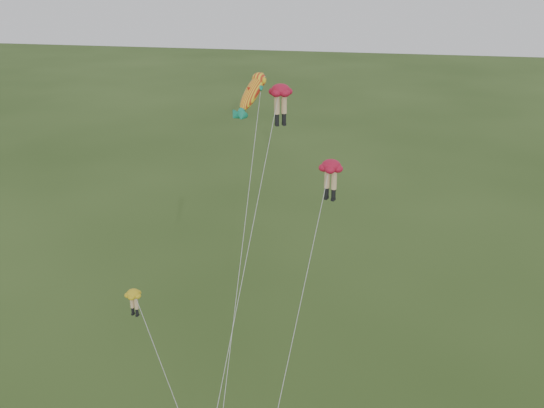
# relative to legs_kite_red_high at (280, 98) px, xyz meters

# --- Properties ---
(legs_kite_red_high) EXTENTS (3.45, 11.18, 18.86)m
(legs_kite_red_high) POSITION_rel_legs_kite_red_high_xyz_m (0.00, 0.00, 0.00)
(legs_kite_red_high) COLOR #B1122D
(legs_kite_red_high) RESTS_ON ground
(legs_kite_red_mid) EXTENTS (3.31, 10.36, 14.95)m
(legs_kite_red_mid) POSITION_rel_legs_kite_red_high_xyz_m (3.28, -1.77, -3.84)
(legs_kite_red_mid) COLOR #B1122D
(legs_kite_red_mid) RESTS_ON ground
(legs_kite_yellow) EXTENTS (4.47, 3.15, 8.65)m
(legs_kite_yellow) POSITION_rel_legs_kite_red_high_xyz_m (-6.82, -7.59, -10.09)
(legs_kite_yellow) COLOR gold
(legs_kite_yellow) RESTS_ON ground
(fish_kite) EXTENTS (1.86, 9.69, 19.78)m
(fish_kite) POSITION_rel_legs_kite_red_high_xyz_m (-1.47, -0.85, 0.39)
(fish_kite) COLOR yellow
(fish_kite) RESTS_ON ground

